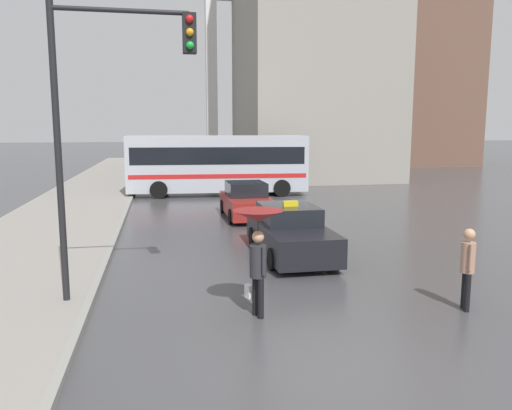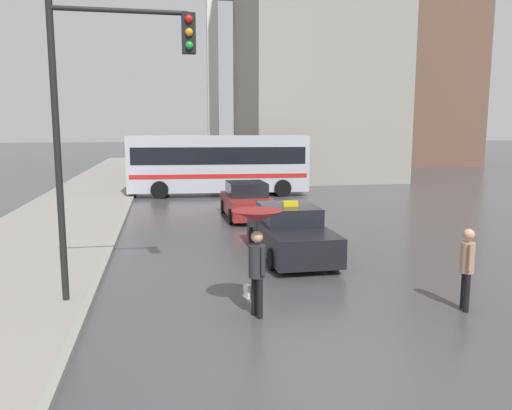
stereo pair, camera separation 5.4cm
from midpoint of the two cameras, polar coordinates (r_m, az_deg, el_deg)
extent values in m
plane|color=#424244|center=(8.13, 9.12, -18.80)|extent=(300.00, 300.00, 0.00)
cube|color=gray|center=(7.87, -22.47, -19.85)|extent=(0.16, 120.00, 0.13)
cube|color=black|center=(14.94, 4.01, -3.66)|extent=(1.80, 4.70, 0.79)
cube|color=black|center=(15.04, 3.81, -1.01)|extent=(1.58, 2.12, 0.53)
cylinder|color=black|center=(13.89, 8.96, -5.79)|extent=(0.20, 0.60, 0.60)
cylinder|color=black|center=(13.42, 2.03, -6.20)|extent=(0.20, 0.60, 0.60)
cylinder|color=black|center=(16.59, 5.59, -3.36)|extent=(0.20, 0.60, 0.60)
cylinder|color=black|center=(16.20, -0.24, -3.61)|extent=(0.20, 0.60, 0.60)
cube|color=yellow|center=(14.76, 4.05, 0.16)|extent=(0.44, 0.16, 0.16)
cube|color=maroon|center=(21.33, -0.94, 0.01)|extent=(1.80, 4.30, 0.75)
cube|color=black|center=(21.45, -1.04, 1.86)|extent=(1.58, 1.93, 0.59)
cylinder|color=black|center=(20.24, 2.09, -1.15)|extent=(0.20, 0.60, 0.60)
cylinder|color=black|center=(19.94, -2.71, -1.30)|extent=(0.20, 0.60, 0.60)
cylinder|color=black|center=(22.82, 0.61, -0.03)|extent=(0.20, 0.60, 0.60)
cylinder|color=black|center=(22.55, -3.66, -0.16)|extent=(0.20, 0.60, 0.60)
cube|color=#B2B7C1|center=(28.72, -4.25, 4.79)|extent=(10.24, 3.19, 3.13)
cube|color=black|center=(28.69, -4.26, 5.74)|extent=(9.73, 3.18, 0.95)
cube|color=red|center=(28.77, -4.24, 3.52)|extent=(9.94, 3.20, 0.24)
cylinder|color=black|center=(30.39, 2.35, 2.47)|extent=(0.98, 0.35, 0.96)
cylinder|color=black|center=(28.03, 3.12, 1.94)|extent=(0.98, 0.35, 0.96)
cylinder|color=black|center=(30.08, -10.58, 2.26)|extent=(0.98, 0.35, 0.96)
cylinder|color=black|center=(27.70, -10.90, 1.72)|extent=(0.98, 0.35, 0.96)
cylinder|color=black|center=(10.07, 0.60, -10.63)|extent=(0.15, 0.15, 0.82)
cylinder|color=black|center=(10.25, -0.05, -10.28)|extent=(0.15, 0.15, 0.82)
cylinder|color=#28282D|center=(9.95, 0.27, -6.44)|extent=(0.43, 0.43, 0.65)
sphere|color=tan|center=(9.83, 0.28, -3.65)|extent=(0.24, 0.24, 0.24)
cylinder|color=#28282D|center=(9.76, 0.91, -6.43)|extent=(0.09, 0.09, 0.55)
cylinder|color=#28282D|center=(10.11, -0.34, -5.91)|extent=(0.09, 0.09, 0.55)
cone|color=maroon|center=(9.75, 0.28, -1.27)|extent=(1.01, 1.01, 0.23)
cylinder|color=black|center=(9.81, 0.28, -3.24)|extent=(0.02, 0.02, 0.68)
cube|color=white|center=(10.36, -0.80, -9.84)|extent=(0.16, 0.20, 0.28)
cylinder|color=black|center=(11.49, 22.77, -8.91)|extent=(0.15, 0.15, 0.81)
cylinder|color=black|center=(11.29, 23.07, -9.24)|extent=(0.15, 0.15, 0.81)
cylinder|color=tan|center=(11.20, 23.14, -5.55)|extent=(0.36, 0.36, 0.64)
sphere|color=tan|center=(11.10, 23.29, -3.11)|extent=(0.23, 0.23, 0.23)
cylinder|color=tan|center=(11.36, 22.90, -5.10)|extent=(0.09, 0.09, 0.54)
cylinder|color=tan|center=(11.02, 23.41, -5.54)|extent=(0.09, 0.09, 0.54)
cylinder|color=black|center=(11.03, -21.59, 5.26)|extent=(0.14, 0.14, 6.40)
cylinder|color=black|center=(11.10, -15.10, 20.66)|extent=(2.72, 0.10, 0.10)
cube|color=black|center=(11.02, -7.56, 18.85)|extent=(0.28, 0.28, 0.80)
sphere|color=red|center=(10.92, -7.54, 20.34)|extent=(0.16, 0.16, 0.16)
sphere|color=orange|center=(10.86, -7.51, 19.00)|extent=(0.16, 0.16, 0.16)
sphere|color=green|center=(10.82, -7.48, 17.64)|extent=(0.16, 0.16, 0.16)
cube|color=gray|center=(40.32, 6.77, 21.06)|extent=(10.76, 11.43, 24.91)
cube|color=brown|center=(58.92, 15.91, 20.73)|extent=(13.87, 13.03, 32.82)
cube|color=white|center=(43.83, -4.98, 17.22)|extent=(0.90, 0.90, 20.63)
camera|label=1|loc=(0.03, -89.90, 0.02)|focal=35.00mm
camera|label=2|loc=(0.03, 90.10, -0.02)|focal=35.00mm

